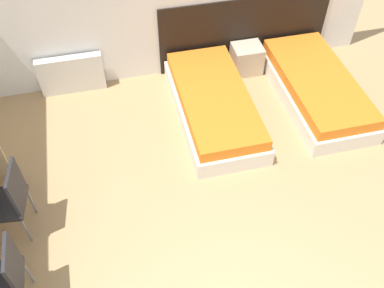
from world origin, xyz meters
name	(u,v)px	position (x,y,z in m)	size (l,w,h in m)	color
headboard_panel	(244,32)	(1.24, 4.38, 0.53)	(2.50, 0.03, 1.05)	black
bed_near_window	(214,105)	(0.52, 3.34, 0.19)	(0.94, 2.02, 0.40)	silver
bed_near_door	(316,88)	(1.97, 3.34, 0.19)	(0.94, 2.02, 0.40)	silver
nightstand	(247,59)	(1.24, 4.17, 0.21)	(0.43, 0.36, 0.42)	beige
radiator	(72,75)	(-1.27, 4.30, 0.28)	(0.89, 0.12, 0.56)	silver
chair_near_laptop	(9,199)	(-1.93, 2.15, 0.52)	(0.46, 0.46, 0.94)	#232328
chair_near_notebook	(4,278)	(-1.93, 1.31, 0.52)	(0.42, 0.42, 0.94)	#232328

